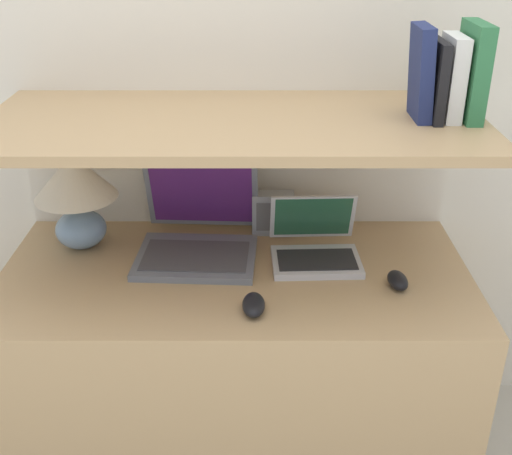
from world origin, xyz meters
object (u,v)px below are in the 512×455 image
object	(u,v)px
book_white	(452,78)
laptop_small	(315,247)
book_black	(436,80)
laptop_large	(198,236)
table_lamp	(76,189)
router_box	(273,213)
computer_mouse	(254,305)
book_green	(473,72)
second_mouse	(398,280)
book_navy	(421,73)

from	to	relation	value
book_white	laptop_small	bearing A→B (deg)	179.42
laptop_small	book_black	xyz separation A→B (m)	(0.29, -0.00, 0.49)
laptop_large	book_white	world-z (taller)	book_white
table_lamp	router_box	xyz separation A→B (m)	(0.59, 0.09, -0.12)
computer_mouse	book_black	bearing A→B (deg)	30.40
book_green	second_mouse	bearing A→B (deg)	-137.72
table_lamp	book_white	xyz separation A→B (m)	(1.04, -0.08, 0.35)
second_mouse	book_white	xyz separation A→B (m)	(0.12, 0.16, 0.52)
book_green	router_box	bearing A→B (deg)	160.84
laptop_large	second_mouse	xyz separation A→B (m)	(0.56, -0.20, -0.03)
book_green	book_navy	xyz separation A→B (m)	(-0.13, 0.00, -0.00)
book_navy	router_box	bearing A→B (deg)	154.81
second_mouse	book_navy	distance (m)	0.55
book_green	book_navy	distance (m)	0.13
book_white	book_navy	xyz separation A→B (m)	(-0.08, -0.00, 0.01)
book_black	book_navy	world-z (taller)	book_navy
laptop_large	computer_mouse	world-z (taller)	laptop_large
laptop_large	router_box	xyz separation A→B (m)	(0.23, 0.13, 0.01)
book_green	book_black	distance (m)	0.10
laptop_small	book_white	xyz separation A→B (m)	(0.33, -0.00, 0.50)
router_box	book_white	world-z (taller)	book_white
router_box	table_lamp	bearing A→B (deg)	-171.09
laptop_large	second_mouse	bearing A→B (deg)	-19.94
router_box	book_white	distance (m)	0.68
table_lamp	laptop_small	xyz separation A→B (m)	(0.71, -0.08, -0.15)
book_white	book_black	bearing A→B (deg)	-180.00
laptop_large	book_green	world-z (taller)	book_green
computer_mouse	book_green	world-z (taller)	book_green
computer_mouse	book_white	distance (m)	0.78
table_lamp	book_green	world-z (taller)	book_green
laptop_small	book_black	size ratio (longest dim) A/B	1.29
table_lamp	laptop_large	world-z (taller)	table_lamp
laptop_small	second_mouse	distance (m)	0.27
second_mouse	book_green	size ratio (longest dim) A/B	0.39
laptop_small	computer_mouse	size ratio (longest dim) A/B	2.50
second_mouse	book_green	xyz separation A→B (m)	(0.17, 0.16, 0.53)
computer_mouse	book_green	bearing A→B (deg)	26.12
book_black	router_box	bearing A→B (deg)	156.95
laptop_large	computer_mouse	distance (m)	0.37
router_box	book_green	world-z (taller)	book_green
book_green	book_white	world-z (taller)	book_green
laptop_small	book_white	world-z (taller)	book_white
laptop_large	book_navy	size ratio (longest dim) A/B	1.50
table_lamp	book_black	distance (m)	1.06
table_lamp	second_mouse	size ratio (longest dim) A/B	3.12
table_lamp	laptop_small	distance (m)	0.73
computer_mouse	book_green	size ratio (longest dim) A/B	0.43
laptop_small	book_black	world-z (taller)	book_black
computer_mouse	book_black	world-z (taller)	book_black
book_green	book_navy	world-z (taller)	book_green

